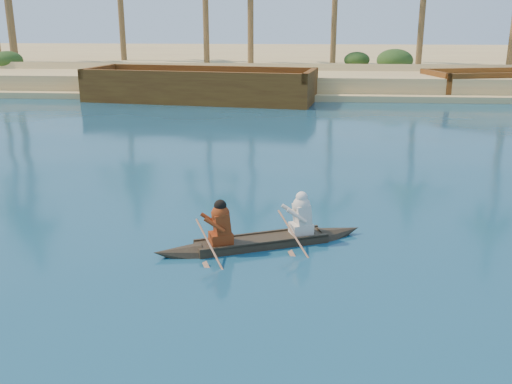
# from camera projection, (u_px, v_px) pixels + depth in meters

# --- Properties ---
(ground) EXTENTS (160.00, 160.00, 0.00)m
(ground) POSITION_uv_depth(u_px,v_px,m) (54.00, 230.00, 13.16)
(ground) COLOR #0C3A52
(ground) RESTS_ON ground
(sandy_embankment) EXTENTS (150.00, 51.00, 1.50)m
(sandy_embankment) POSITION_uv_depth(u_px,v_px,m) (247.00, 62.00, 57.74)
(sandy_embankment) COLOR #D9C47A
(sandy_embankment) RESTS_ON ground
(shrub_cluster) EXTENTS (100.00, 6.00, 2.40)m
(shrub_cluster) POSITION_uv_depth(u_px,v_px,m) (228.00, 68.00, 42.86)
(shrub_cluster) COLOR #213A15
(shrub_cluster) RESTS_ON ground
(canoe) EXTENTS (4.55, 2.39, 1.29)m
(canoe) POSITION_uv_depth(u_px,v_px,m) (262.00, 235.00, 12.19)
(canoe) COLOR #332B1B
(canoe) RESTS_ON ground
(barge_mid) EXTENTS (13.95, 6.38, 2.24)m
(barge_mid) POSITION_uv_depth(u_px,v_px,m) (201.00, 88.00, 33.95)
(barge_mid) COLOR brown
(barge_mid) RESTS_ON ground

